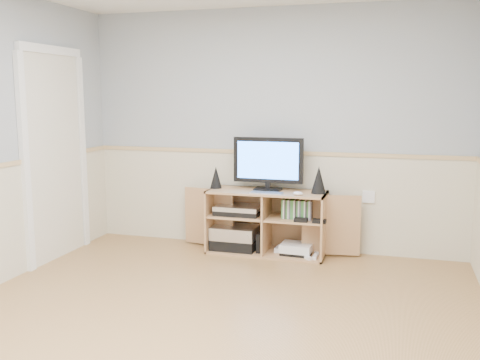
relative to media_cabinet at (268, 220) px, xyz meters
name	(u,v)px	position (x,y,z in m)	size (l,w,h in m)	color
room	(194,155)	(-0.06, -1.93, 0.88)	(4.04, 4.54, 2.54)	tan
media_cabinet	(268,220)	(0.00, 0.00, 0.00)	(1.87, 0.45, 0.65)	tan
monitor	(268,162)	(0.00, -0.01, 0.61)	(0.72, 0.18, 0.54)	black
speaker_left	(216,177)	(-0.55, -0.03, 0.43)	(0.12, 0.12, 0.23)	black
speaker_right	(319,180)	(0.52, -0.03, 0.45)	(0.15, 0.15, 0.27)	black
keyboard	(266,193)	(0.03, -0.19, 0.32)	(0.32, 0.13, 0.01)	silver
mouse	(298,193)	(0.35, -0.19, 0.34)	(0.10, 0.06, 0.04)	white
av_components	(236,230)	(-0.32, -0.05, -0.11)	(0.53, 0.34, 0.47)	black
game_consoles	(296,249)	(0.31, -0.07, -0.26)	(0.45, 0.30, 0.11)	white
game_cases	(297,209)	(0.32, -0.07, 0.15)	(0.30, 0.14, 0.19)	#3F8C3F
wall_outlet	(369,197)	(1.00, 0.18, 0.27)	(0.12, 0.03, 0.12)	white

